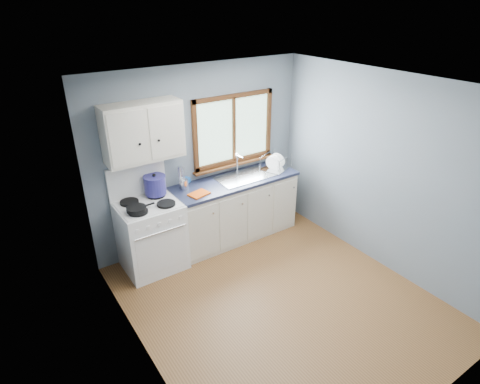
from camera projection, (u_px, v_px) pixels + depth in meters
floor at (279, 300)px, 4.77m from camera, size 3.20×3.60×0.02m
ceiling at (291, 86)px, 3.66m from camera, size 3.20×3.60×0.02m
wall_back at (200, 156)px, 5.56m from camera, size 3.20×0.02×2.50m
wall_front at (446, 307)px, 2.87m from camera, size 3.20×0.02×2.50m
wall_left at (138, 258)px, 3.41m from camera, size 0.02×3.60×2.50m
wall_right at (383, 173)px, 5.03m from camera, size 0.02×3.60×2.50m
gas_range at (151, 234)px, 5.17m from camera, size 0.76×0.69×1.36m
base_cabinets at (235, 211)px, 5.87m from camera, size 1.85×0.60×0.88m
countertop at (234, 181)px, 5.66m from camera, size 1.89×0.64×0.04m
sink at (245, 181)px, 5.77m from camera, size 0.84×0.46×0.44m
window at (234, 134)px, 5.70m from camera, size 1.36×0.10×1.03m
upper_cabinets at (143, 132)px, 4.75m from camera, size 0.95×0.35×0.70m
skillet at (137, 209)px, 4.74m from camera, size 0.37×0.26×0.05m
stockpot at (155, 185)px, 5.11m from camera, size 0.32×0.32×0.28m
utensil_crock at (184, 184)px, 5.34m from camera, size 0.12×0.12×0.34m
thermos at (181, 177)px, 5.34m from camera, size 0.10×0.10×0.31m
soap_bottle at (189, 176)px, 5.48m from camera, size 0.11×0.11×0.24m
dish_towel at (199, 194)px, 5.22m from camera, size 0.29×0.24×0.02m
dish_rack at (276, 165)px, 5.98m from camera, size 0.53×0.48×0.23m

